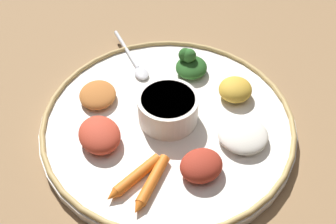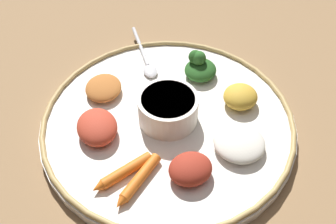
{
  "view_description": "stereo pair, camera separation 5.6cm",
  "coord_description": "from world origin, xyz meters",
  "px_view_note": "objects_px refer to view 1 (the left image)",
  "views": [
    {
      "loc": [
        -0.15,
        0.35,
        0.44
      ],
      "look_at": [
        0.0,
        0.0,
        0.03
      ],
      "focal_mm": 39.71,
      "sensor_mm": 36.0,
      "label": 1
    },
    {
      "loc": [
        -0.2,
        0.33,
        0.44
      ],
      "look_at": [
        0.0,
        0.0,
        0.03
      ],
      "focal_mm": 39.71,
      "sensor_mm": 36.0,
      "label": 2
    }
  ],
  "objects_px": {
    "carrot_near_spoon": "(134,177)",
    "carrot_outer": "(151,183)",
    "center_bowl": "(168,108)",
    "greens_pile": "(190,64)",
    "spoon": "(134,62)"
  },
  "relations": [
    {
      "from": "greens_pile",
      "to": "carrot_near_spoon",
      "type": "height_order",
      "value": "greens_pile"
    },
    {
      "from": "spoon",
      "to": "greens_pile",
      "type": "bearing_deg",
      "value": -169.26
    },
    {
      "from": "carrot_near_spoon",
      "to": "carrot_outer",
      "type": "distance_m",
      "value": 0.02
    },
    {
      "from": "center_bowl",
      "to": "greens_pile",
      "type": "distance_m",
      "value": 0.12
    },
    {
      "from": "spoon",
      "to": "carrot_outer",
      "type": "relative_size",
      "value": 1.35
    },
    {
      "from": "center_bowl",
      "to": "carrot_outer",
      "type": "height_order",
      "value": "center_bowl"
    },
    {
      "from": "carrot_near_spoon",
      "to": "carrot_outer",
      "type": "height_order",
      "value": "same"
    },
    {
      "from": "center_bowl",
      "to": "carrot_outer",
      "type": "relative_size",
      "value": 0.99
    },
    {
      "from": "center_bowl",
      "to": "carrot_near_spoon",
      "type": "relative_size",
      "value": 1.01
    },
    {
      "from": "greens_pile",
      "to": "carrot_outer",
      "type": "bearing_deg",
      "value": 98.81
    },
    {
      "from": "spoon",
      "to": "carrot_outer",
      "type": "bearing_deg",
      "value": 122.01
    },
    {
      "from": "carrot_outer",
      "to": "spoon",
      "type": "bearing_deg",
      "value": -57.99
    },
    {
      "from": "carrot_near_spoon",
      "to": "carrot_outer",
      "type": "xyz_separation_m",
      "value": [
        -0.02,
        -0.0,
        -0.0
      ]
    },
    {
      "from": "center_bowl",
      "to": "carrot_near_spoon",
      "type": "xyz_separation_m",
      "value": [
        -0.0,
        0.12,
        -0.02
      ]
    },
    {
      "from": "center_bowl",
      "to": "carrot_outer",
      "type": "distance_m",
      "value": 0.12
    }
  ]
}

